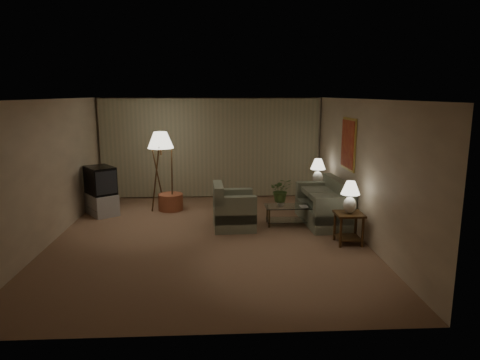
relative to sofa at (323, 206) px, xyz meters
name	(u,v)px	position (x,y,z in m)	size (l,w,h in m)	color
ground	(209,237)	(-2.50, -0.86, -0.38)	(7.00, 7.00, 0.00)	#8A694C
room_shell	(210,141)	(-2.48, 0.65, 1.37)	(6.04, 7.02, 2.72)	beige
sofa	(323,206)	(0.00, 0.00, 0.00)	(1.80, 1.04, 0.76)	gray
armchair	(234,210)	(-1.97, -0.26, 0.00)	(0.98, 0.94, 0.76)	gray
side_table_near	(349,223)	(0.15, -1.35, 0.03)	(0.51, 0.51, 0.60)	#351D0E
side_table_far	(317,192)	(0.15, 1.25, 0.02)	(0.48, 0.40, 0.60)	#351D0E
table_lamp_near	(350,194)	(0.15, -1.35, 0.58)	(0.35, 0.35, 0.61)	white
table_lamp_far	(318,169)	(0.15, 1.25, 0.60)	(0.37, 0.37, 0.64)	white
coffee_table	(287,212)	(-0.81, -0.10, -0.10)	(0.98, 0.53, 0.41)	silver
tv_cabinet	(102,204)	(-5.05, 0.95, -0.13)	(0.93, 1.00, 0.50)	#B4B4B7
crt_tv	(100,180)	(-5.05, 0.95, 0.44)	(0.87, 0.92, 0.64)	black
floor_lamp	(162,170)	(-3.66, 1.27, 0.62)	(0.62, 0.62, 1.91)	#351D0E
ottoman	(171,202)	(-3.47, 1.25, -0.18)	(0.60, 0.60, 0.40)	#9B4D34
vase	(281,203)	(-0.96, -0.10, 0.12)	(0.15, 0.15, 0.16)	white
flowers	(281,187)	(-0.96, -0.10, 0.45)	(0.46, 0.40, 0.52)	#46682E
book	(300,207)	(-0.56, -0.20, 0.05)	(0.17, 0.23, 0.02)	olive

